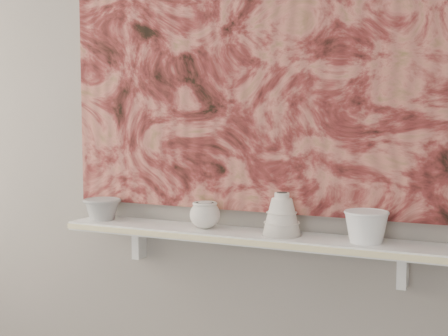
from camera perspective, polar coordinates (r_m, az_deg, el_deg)
The scene contains 11 objects.
wall_back at distance 2.17m, azimuth 3.56°, elevation 5.47°, with size 3.60×3.60×0.00m, color gray.
shelf at distance 2.13m, azimuth 2.58°, elevation -6.32°, with size 1.40×0.18×0.03m, color white.
shelf_stripe at distance 2.04m, azimuth 1.60°, elevation -6.79°, with size 1.40×0.01×0.02m, color beige.
bracket_left at distance 2.42m, azimuth -7.76°, elevation -6.77°, with size 0.03×0.06×0.12m, color white.
bracket_right at distance 2.08m, azimuth 16.04°, elevation -8.89°, with size 0.03×0.06×0.12m, color white.
painting at distance 2.17m, azimuth 3.45°, elevation 10.49°, with size 1.50×0.03×1.10m, color maroon.
house_motif at distance 2.03m, azimuth 15.22°, elevation 1.99°, with size 0.09×0.00×0.08m, color black.
bowl_grey at distance 2.41m, azimuth -11.08°, elevation -3.68°, with size 0.14×0.14×0.08m, color gray, non-canonical shape.
cup_cream at distance 2.19m, azimuth -1.76°, elevation -4.30°, with size 0.11×0.11×0.10m, color silver, non-canonical shape.
bell_vessel at distance 2.08m, azimuth 5.30°, elevation -4.19°, with size 0.13×0.13×0.14m, color silver, non-canonical shape.
bowl_white at distance 2.01m, azimuth 12.88°, elevation -5.23°, with size 0.14×0.14×0.10m, color silver, non-canonical shape.
Camera 1 is at (0.77, -0.43, 1.34)m, focal length 50.00 mm.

